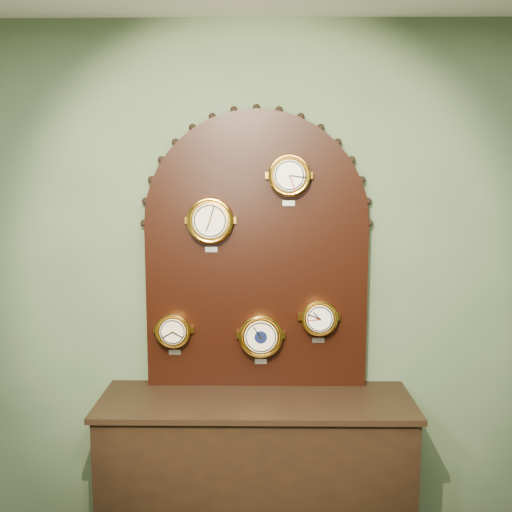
{
  "coord_description": "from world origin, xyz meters",
  "views": [
    {
      "loc": [
        0.04,
        -0.71,
        2.0
      ],
      "look_at": [
        0.0,
        2.25,
        1.58
      ],
      "focal_mm": 41.42,
      "sensor_mm": 36.0,
      "label": 1
    }
  ],
  "objects_px": {
    "shop_counter": "(256,476)",
    "tide_clock": "(319,318)",
    "hygrometer": "(173,330)",
    "display_board": "(256,242)",
    "roman_clock": "(210,221)",
    "barometer": "(261,336)",
    "arabic_clock": "(289,175)"
  },
  "relations": [
    {
      "from": "shop_counter",
      "to": "barometer",
      "type": "xyz_separation_m",
      "value": [
        0.02,
        0.15,
        0.73
      ]
    },
    {
      "from": "hygrometer",
      "to": "tide_clock",
      "type": "bearing_deg",
      "value": -0.01
    },
    {
      "from": "roman_clock",
      "to": "barometer",
      "type": "xyz_separation_m",
      "value": [
        0.27,
        0.0,
        -0.62
      ]
    },
    {
      "from": "shop_counter",
      "to": "hygrometer",
      "type": "xyz_separation_m",
      "value": [
        -0.45,
        0.15,
        0.75
      ]
    },
    {
      "from": "roman_clock",
      "to": "tide_clock",
      "type": "bearing_deg",
      "value": 0.12
    },
    {
      "from": "barometer",
      "to": "tide_clock",
      "type": "height_order",
      "value": "tide_clock"
    },
    {
      "from": "hygrometer",
      "to": "barometer",
      "type": "distance_m",
      "value": 0.47
    },
    {
      "from": "display_board",
      "to": "barometer",
      "type": "height_order",
      "value": "display_board"
    },
    {
      "from": "hygrometer",
      "to": "arabic_clock",
      "type": "bearing_deg",
      "value": -0.07
    },
    {
      "from": "display_board",
      "to": "roman_clock",
      "type": "height_order",
      "value": "display_board"
    },
    {
      "from": "display_board",
      "to": "arabic_clock",
      "type": "bearing_deg",
      "value": -21.22
    },
    {
      "from": "hygrometer",
      "to": "tide_clock",
      "type": "distance_m",
      "value": 0.79
    },
    {
      "from": "arabic_clock",
      "to": "barometer",
      "type": "height_order",
      "value": "arabic_clock"
    },
    {
      "from": "shop_counter",
      "to": "tide_clock",
      "type": "distance_m",
      "value": 0.91
    },
    {
      "from": "roman_clock",
      "to": "shop_counter",
      "type": "bearing_deg",
      "value": -32.33
    },
    {
      "from": "roman_clock",
      "to": "hygrometer",
      "type": "bearing_deg",
      "value": 179.6
    },
    {
      "from": "display_board",
      "to": "shop_counter",
      "type": "bearing_deg",
      "value": -90.0
    },
    {
      "from": "hygrometer",
      "to": "shop_counter",
      "type": "bearing_deg",
      "value": -19.0
    },
    {
      "from": "display_board",
      "to": "tide_clock",
      "type": "xyz_separation_m",
      "value": [
        0.34,
        -0.07,
        -0.4
      ]
    },
    {
      "from": "roman_clock",
      "to": "arabic_clock",
      "type": "distance_m",
      "value": 0.47
    },
    {
      "from": "shop_counter",
      "to": "tide_clock",
      "type": "xyz_separation_m",
      "value": [
        0.34,
        0.15,
        0.83
      ]
    },
    {
      "from": "hygrometer",
      "to": "display_board",
      "type": "bearing_deg",
      "value": 8.32
    },
    {
      "from": "roman_clock",
      "to": "arabic_clock",
      "type": "bearing_deg",
      "value": 0.09
    },
    {
      "from": "shop_counter",
      "to": "display_board",
      "type": "xyz_separation_m",
      "value": [
        0.0,
        0.22,
        1.23
      ]
    },
    {
      "from": "display_board",
      "to": "barometer",
      "type": "bearing_deg",
      "value": -70.05
    },
    {
      "from": "hygrometer",
      "to": "barometer",
      "type": "bearing_deg",
      "value": -0.17
    },
    {
      "from": "display_board",
      "to": "arabic_clock",
      "type": "relative_size",
      "value": 5.68
    },
    {
      "from": "roman_clock",
      "to": "hygrometer",
      "type": "xyz_separation_m",
      "value": [
        -0.21,
        0.0,
        -0.6
      ]
    },
    {
      "from": "shop_counter",
      "to": "display_board",
      "type": "height_order",
      "value": "display_board"
    },
    {
      "from": "shop_counter",
      "to": "barometer",
      "type": "relative_size",
      "value": 5.56
    },
    {
      "from": "arabic_clock",
      "to": "display_board",
      "type": "bearing_deg",
      "value": 158.78
    },
    {
      "from": "shop_counter",
      "to": "roman_clock",
      "type": "height_order",
      "value": "roman_clock"
    }
  ]
}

